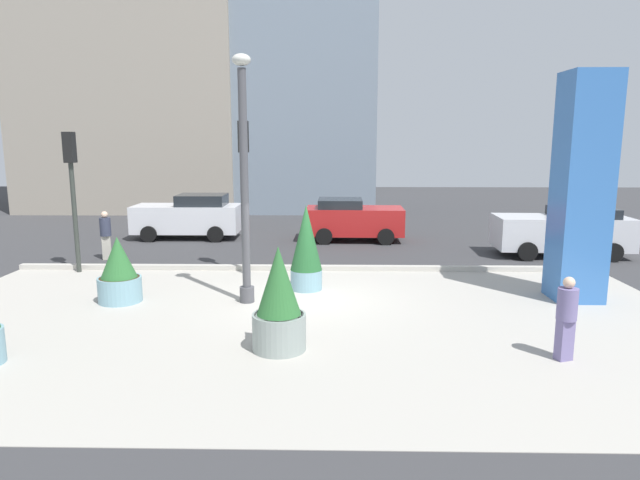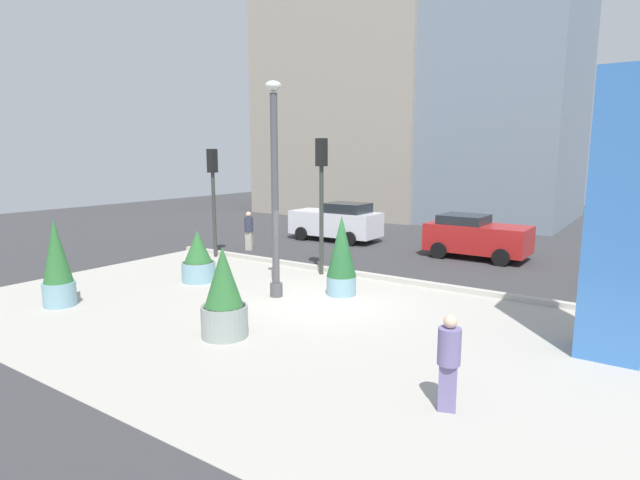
% 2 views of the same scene
% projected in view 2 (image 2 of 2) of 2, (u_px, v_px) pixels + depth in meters
% --- Properties ---
extents(ground_plane, '(60.00, 60.00, 0.00)m').
position_uv_depth(ground_plane, '(388.00, 274.00, 17.22)').
color(ground_plane, '#38383A').
extents(plaza_pavement, '(18.00, 10.00, 0.02)m').
position_uv_depth(plaza_pavement, '(277.00, 321.00, 12.34)').
color(plaza_pavement, '#ADA89E').
rests_on(plaza_pavement, ground_plane).
extents(curb_strip, '(18.00, 0.24, 0.16)m').
position_uv_depth(curb_strip, '(376.00, 277.00, 16.49)').
color(curb_strip, '#B7B2A8').
rests_on(curb_strip, ground_plane).
extents(lamp_post, '(0.44, 0.44, 5.96)m').
position_uv_depth(lamp_post, '(275.00, 195.00, 13.98)').
color(lamp_post, '#4C4C51').
rests_on(lamp_post, ground_plane).
extents(art_pillar_blue, '(1.16, 1.16, 5.62)m').
position_uv_depth(art_pillar_blue, '(621.00, 217.00, 9.78)').
color(art_pillar_blue, '#3870BC').
rests_on(art_pillar_blue, ground_plane).
extents(potted_plant_curbside, '(0.84, 0.84, 2.37)m').
position_uv_depth(potted_plant_curbside, '(57.00, 265.00, 13.41)').
color(potted_plant_curbside, '#7AA8B7').
rests_on(potted_plant_curbside, ground_plane).
extents(potted_plant_near_left, '(1.06, 1.06, 1.66)m').
position_uv_depth(potted_plant_near_left, '(198.00, 258.00, 16.08)').
color(potted_plant_near_left, '#7AA8B7').
rests_on(potted_plant_near_left, ground_plane).
extents(potted_plant_mid_plaza, '(1.03, 1.03, 2.04)m').
position_uv_depth(potted_plant_mid_plaza, '(224.00, 297.00, 11.13)').
color(potted_plant_mid_plaza, gray).
rests_on(potted_plant_mid_plaza, ground_plane).
extents(potted_plant_by_pillar, '(0.85, 0.85, 2.32)m').
position_uv_depth(potted_plant_by_pillar, '(342.00, 256.00, 14.47)').
color(potted_plant_by_pillar, '#7AA8B7').
rests_on(potted_plant_by_pillar, ground_plane).
extents(traffic_light_far_side, '(0.28, 0.42, 4.54)m').
position_uv_depth(traffic_light_far_side, '(322.00, 184.00, 16.64)').
color(traffic_light_far_side, '#333833').
rests_on(traffic_light_far_side, ground_plane).
extents(traffic_light_corner, '(0.28, 0.42, 4.23)m').
position_uv_depth(traffic_light_corner, '(213.00, 184.00, 19.63)').
color(traffic_light_corner, '#333833').
rests_on(traffic_light_corner, ground_plane).
extents(car_intersection, '(3.88, 2.12, 1.68)m').
position_uv_depth(car_intersection, '(476.00, 236.00, 19.75)').
color(car_intersection, red).
rests_on(car_intersection, ground_plane).
extents(car_curb_east, '(4.28, 1.99, 1.81)m').
position_uv_depth(car_curb_east, '(337.00, 222.00, 23.77)').
color(car_curb_east, silver).
rests_on(car_curb_east, ground_plane).
extents(pedestrian_crossing, '(0.46, 0.46, 1.58)m').
position_uv_depth(pedestrian_crossing, '(449.00, 359.00, 7.87)').
color(pedestrian_crossing, slate).
rests_on(pedestrian_crossing, ground_plane).
extents(pedestrian_by_curb, '(0.45, 0.45, 1.65)m').
position_uv_depth(pedestrian_by_curb, '(249.00, 229.00, 21.37)').
color(pedestrian_by_curb, '#B2AD9E').
rests_on(pedestrian_by_curb, ground_plane).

